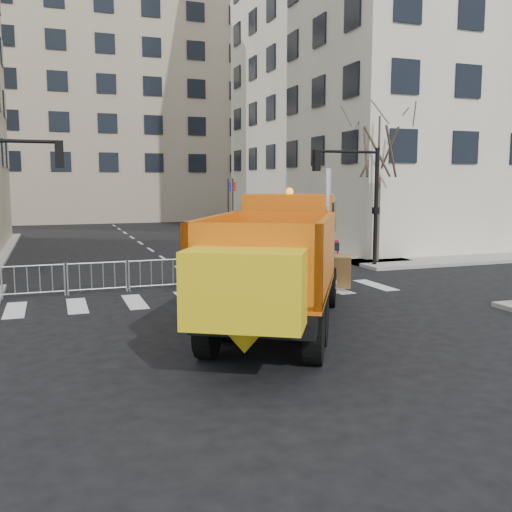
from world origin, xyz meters
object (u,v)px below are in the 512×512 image
object	(u,v)px
plow_truck	(278,259)
cop_a	(288,259)
cop_b	(278,265)
cop_c	(330,269)
newspaper_box	(333,252)

from	to	relation	value
plow_truck	cop_a	distance (m)	6.53
plow_truck	cop_b	size ratio (longest dim) A/B	6.45
plow_truck	cop_a	world-z (taller)	plow_truck
cop_c	newspaper_box	distance (m)	6.03
cop_b	newspaper_box	size ratio (longest dim) A/B	1.54
cop_b	cop_c	distance (m)	1.95
cop_b	cop_c	bearing A→B (deg)	131.78
plow_truck	cop_b	distance (m)	6.12
plow_truck	newspaper_box	size ratio (longest dim) A/B	9.91
cop_c	newspaper_box	size ratio (longest dim) A/B	1.52
cop_a	cop_b	size ratio (longest dim) A/B	1.21
cop_b	plow_truck	bearing A→B (deg)	62.89
cop_b	cop_c	size ratio (longest dim) A/B	1.01
cop_b	cop_c	xyz separation A→B (m)	(1.42, -1.34, -0.01)
cop_c	cop_b	bearing A→B (deg)	-95.14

